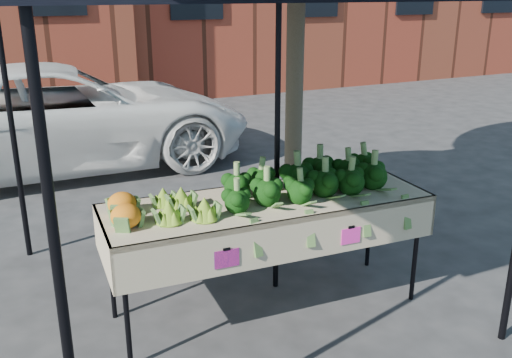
% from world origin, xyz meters
% --- Properties ---
extents(ground, '(90.00, 90.00, 0.00)m').
position_xyz_m(ground, '(0.00, 0.00, 0.00)').
color(ground, '#2A2A2C').
extents(table, '(2.44, 0.94, 0.90)m').
position_xyz_m(table, '(-0.13, -0.05, 0.45)').
color(table, '#C3B698').
rests_on(table, ground).
extents(canopy, '(3.16, 3.16, 2.74)m').
position_xyz_m(canopy, '(-0.26, 0.31, 1.37)').
color(canopy, black).
rests_on(canopy, ground).
extents(broccoli_heap, '(1.47, 0.57, 0.26)m').
position_xyz_m(broccoli_heap, '(0.20, -0.02, 1.03)').
color(broccoli_heap, black).
rests_on(broccoli_heap, table).
extents(romanesco_cluster, '(0.43, 0.57, 0.20)m').
position_xyz_m(romanesco_cluster, '(-0.79, -0.01, 1.00)').
color(romanesco_cluster, '#81A532').
rests_on(romanesco_cluster, table).
extents(cauliflower_pair, '(0.23, 0.43, 0.18)m').
position_xyz_m(cauliflower_pair, '(-1.16, 0.02, 0.99)').
color(cauliflower_pair, orange).
rests_on(cauliflower_pair, table).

